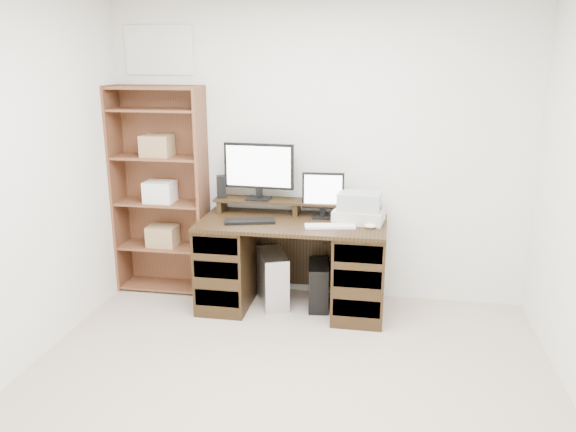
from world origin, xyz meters
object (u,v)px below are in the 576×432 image
(desk, at_px, (292,263))
(printer, at_px, (359,216))
(monitor_small, at_px, (323,193))
(tower_black, at_px, (319,285))
(tower_silver, at_px, (272,278))
(bookshelf, at_px, (161,189))
(monitor_wide, at_px, (259,168))

(desk, distance_m, printer, 0.67)
(desk, distance_m, monitor_small, 0.63)
(monitor_small, height_order, tower_black, monitor_small)
(desk, xyz_separation_m, tower_silver, (-0.18, 0.05, -0.17))
(tower_black, bearing_deg, printer, -2.33)
(printer, height_order, bookshelf, bookshelf)
(bookshelf, bearing_deg, tower_silver, -9.28)
(desk, relative_size, printer, 3.84)
(desk, xyz_separation_m, bookshelf, (-1.20, 0.21, 0.53))
(monitor_wide, bearing_deg, desk, -28.96)
(tower_silver, bearing_deg, bookshelf, 148.38)
(desk, bearing_deg, monitor_small, 34.09)
(bookshelf, bearing_deg, monitor_small, -2.41)
(desk, distance_m, tower_black, 0.30)
(desk, distance_m, monitor_wide, 0.83)
(desk, xyz_separation_m, tower_black, (0.21, 0.05, -0.20))
(desk, height_order, monitor_small, monitor_small)
(printer, bearing_deg, monitor_wide, 178.68)
(monitor_wide, xyz_separation_m, tower_black, (0.53, -0.15, -0.94))
(monitor_wide, height_order, monitor_small, monitor_wide)
(tower_silver, bearing_deg, desk, -36.84)
(printer, bearing_deg, tower_silver, -170.49)
(printer, bearing_deg, monitor_small, 172.73)
(monitor_wide, bearing_deg, tower_black, -12.54)
(desk, relative_size, tower_silver, 3.35)
(tower_black, bearing_deg, bookshelf, 166.37)
(desk, relative_size, tower_black, 3.81)
(printer, distance_m, tower_black, 0.69)
(printer, bearing_deg, tower_black, -168.19)
(printer, relative_size, bookshelf, 0.22)
(tower_silver, relative_size, bookshelf, 0.25)
(monitor_wide, bearing_deg, printer, -5.15)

